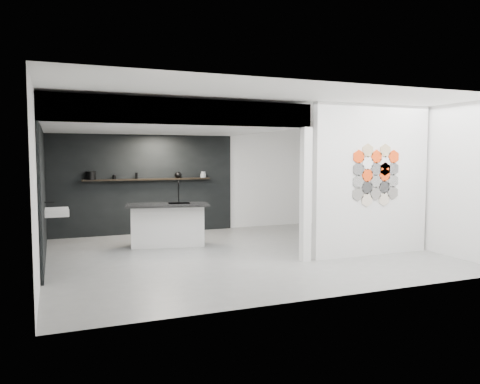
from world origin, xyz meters
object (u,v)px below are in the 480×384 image
(utensil_cup, at_px, (114,177))
(glass_vase, at_px, (203,174))
(kitchen_island, at_px, (168,224))
(glass_bowl, at_px, (203,176))
(wall_basin, at_px, (57,212))
(bottle_dark, at_px, (136,176))
(stockpot, at_px, (91,175))
(kettle, at_px, (178,175))
(partition_panel, at_px, (372,180))

(utensil_cup, bearing_deg, glass_vase, 0.00)
(kitchen_island, height_order, utensil_cup, utensil_cup)
(utensil_cup, bearing_deg, glass_bowl, 0.00)
(wall_basin, relative_size, bottle_dark, 4.12)
(kitchen_island, xyz_separation_m, glass_bowl, (1.27, 1.60, 0.92))
(stockpot, height_order, utensil_cup, stockpot)
(kettle, height_order, utensil_cup, kettle)
(glass_bowl, bearing_deg, wall_basin, -148.65)
(partition_panel, distance_m, kettle, 4.72)
(glass_vase, bearing_deg, wall_basin, -148.65)
(partition_panel, xyz_separation_m, glass_vase, (-2.08, 3.87, -0.01))
(partition_panel, relative_size, kitchen_island, 1.59)
(partition_panel, distance_m, stockpot, 6.10)
(partition_panel, xyz_separation_m, kettle, (-2.71, 3.87, -0.01))
(partition_panel, distance_m, utensil_cup, 5.71)
(bottle_dark, xyz_separation_m, utensil_cup, (-0.51, 0.00, -0.02))
(partition_panel, xyz_separation_m, stockpot, (-4.72, 3.87, 0.01))
(glass_bowl, distance_m, glass_vase, 0.03)
(glass_bowl, distance_m, utensil_cup, 2.13)
(stockpot, distance_m, kettle, 2.02)
(wall_basin, height_order, bottle_dark, bottle_dark)
(glass_bowl, bearing_deg, partition_panel, -61.77)
(kitchen_island, bearing_deg, stockpot, 142.11)
(bottle_dark, bearing_deg, stockpot, 180.00)
(glass_bowl, distance_m, bottle_dark, 1.63)
(glass_vase, bearing_deg, kettle, 180.00)
(kettle, relative_size, glass_bowl, 1.27)
(kitchen_island, xyz_separation_m, glass_vase, (1.27, 1.60, 0.94))
(wall_basin, bearing_deg, bottle_dark, 49.51)
(stockpot, relative_size, glass_vase, 1.53)
(partition_panel, height_order, wall_basin, partition_panel)
(kitchen_island, relative_size, bottle_dark, 12.13)
(partition_panel, xyz_separation_m, kitchen_island, (-3.34, 2.27, -0.95))
(glass_vase, distance_m, utensil_cup, 2.13)
(kettle, relative_size, utensil_cup, 1.77)
(glass_bowl, bearing_deg, kettle, 180.00)
(kettle, xyz_separation_m, bottle_dark, (-1.00, 0.00, -0.00))
(wall_basin, bearing_deg, kettle, 36.81)
(kettle, bearing_deg, wall_basin, -165.81)
(stockpot, xyz_separation_m, glass_vase, (2.65, 0.00, -0.02))
(kitchen_island, distance_m, glass_vase, 2.25)
(kettle, bearing_deg, stockpot, 157.37)
(glass_vase, height_order, bottle_dark, glass_vase)
(kitchen_island, relative_size, stockpot, 7.88)
(stockpot, distance_m, glass_bowl, 2.65)
(kettle, relative_size, glass_vase, 1.17)
(partition_panel, distance_m, glass_bowl, 4.39)
(kettle, bearing_deg, bottle_dark, 157.37)
(kettle, distance_m, glass_bowl, 0.63)
(kitchen_island, height_order, bottle_dark, bottle_dark)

